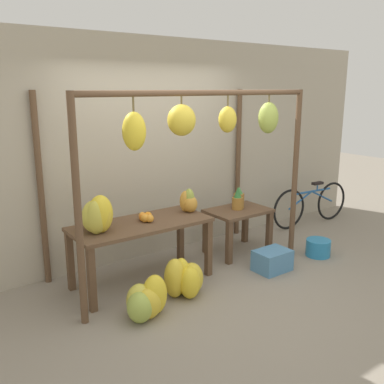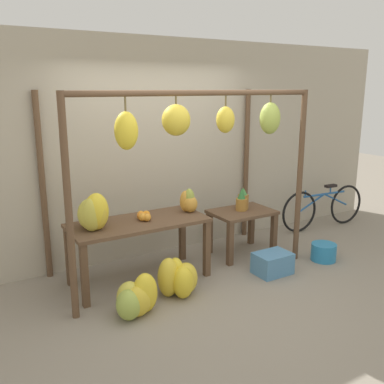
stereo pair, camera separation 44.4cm
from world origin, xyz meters
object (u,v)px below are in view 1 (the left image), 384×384
at_px(pineapple_cluster, 238,199).
at_px(banana_pile_on_table, 98,215).
at_px(banana_pile_ground_left, 146,301).
at_px(blue_bucket, 318,248).
at_px(banana_pile_ground_right, 184,279).
at_px(orange_pile, 146,217).
at_px(papaya_pile, 189,202).
at_px(fruit_crate_white, 272,260).
at_px(parked_bicycle, 311,204).

bearing_deg(pineapple_cluster, banana_pile_on_table, -176.86).
xyz_separation_m(banana_pile_ground_left, blue_bucket, (2.64, 0.02, -0.06)).
relative_size(banana_pile_ground_left, blue_bucket, 1.54).
bearing_deg(banana_pile_ground_right, pineapple_cluster, 26.02).
relative_size(orange_pile, papaya_pile, 0.85).
relative_size(fruit_crate_white, blue_bucket, 1.34).
xyz_separation_m(pineapple_cluster, parked_bicycle, (1.76, 0.18, -0.39)).
bearing_deg(pineapple_cluster, parked_bicycle, 5.90).
height_order(orange_pile, pineapple_cluster, pineapple_cluster).
xyz_separation_m(banana_pile_ground_right, blue_bucket, (2.08, -0.12, -0.08)).
bearing_deg(papaya_pile, orange_pile, -178.93).
xyz_separation_m(banana_pile_on_table, pineapple_cluster, (2.05, 0.11, -0.17)).
height_order(fruit_crate_white, papaya_pile, papaya_pile).
bearing_deg(orange_pile, parked_bicycle, 4.59).
bearing_deg(fruit_crate_white, papaya_pile, 138.47).
relative_size(banana_pile_on_table, papaya_pile, 1.64).
xyz_separation_m(banana_pile_ground_left, papaya_pile, (1.03, 0.73, 0.67)).
bearing_deg(banana_pile_ground_right, fruit_crate_white, -4.32).
bearing_deg(banana_pile_ground_right, papaya_pile, 51.04).
bearing_deg(banana_pile_ground_right, orange_pile, 102.22).
bearing_deg(blue_bucket, banana_pile_ground_left, -179.51).
height_order(pineapple_cluster, banana_pile_ground_left, pineapple_cluster).
xyz_separation_m(banana_pile_on_table, parked_bicycle, (3.81, 0.29, -0.56)).
height_order(banana_pile_on_table, orange_pile, banana_pile_on_table).
height_order(orange_pile, parked_bicycle, orange_pile).
distance_m(banana_pile_ground_left, papaya_pile, 1.43).
distance_m(banana_pile_on_table, orange_pile, 0.61).
relative_size(pineapple_cluster, parked_bicycle, 0.19).
height_order(banana_pile_ground_left, fruit_crate_white, banana_pile_ground_left).
relative_size(banana_pile_on_table, parked_bicycle, 0.29).
xyz_separation_m(parked_bicycle, papaya_pile, (-2.62, -0.25, 0.50)).
bearing_deg(banana_pile_ground_left, fruit_crate_white, 1.52).
distance_m(pineapple_cluster, parked_bicycle, 1.81).
height_order(banana_pile_ground_right, fruit_crate_white, banana_pile_ground_right).
height_order(orange_pile, banana_pile_ground_right, orange_pile).
bearing_deg(banana_pile_on_table, papaya_pile, 2.25).
bearing_deg(banana_pile_ground_left, papaya_pile, 35.28).
xyz_separation_m(fruit_crate_white, papaya_pile, (-0.77, 0.68, 0.71)).
height_order(banana_pile_ground_right, blue_bucket, banana_pile_ground_right).
bearing_deg(parked_bicycle, banana_pile_ground_left, -165.04).
bearing_deg(parked_bicycle, banana_pile_ground_right, -164.93).
distance_m(parked_bicycle, papaya_pile, 2.68).
distance_m(banana_pile_ground_left, fruit_crate_white, 1.80).
relative_size(parked_bicycle, papaya_pile, 5.63).
xyz_separation_m(banana_pile_ground_left, banana_pile_ground_right, (0.55, 0.14, 0.02)).
distance_m(fruit_crate_white, papaya_pile, 1.25).
bearing_deg(banana_pile_ground_right, banana_pile_on_table, 142.92).
xyz_separation_m(banana_pile_on_table, papaya_pile, (1.19, 0.05, -0.05)).
bearing_deg(blue_bucket, parked_bicycle, 43.32).
bearing_deg(blue_bucket, papaya_pile, 156.37).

